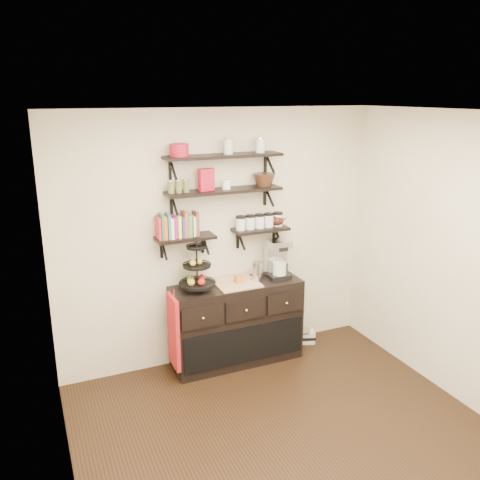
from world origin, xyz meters
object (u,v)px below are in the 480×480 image
sideboard (237,323)px  fruit_stand (197,273)px  radio (303,336)px  coffee_maker (277,259)px

sideboard → fruit_stand: size_ratio=2.59×
sideboard → radio: bearing=4.6°
radio → coffee_maker: bearing=-154.5°
sideboard → fruit_stand: (-0.43, 0.00, 0.63)m
fruit_stand → sideboard: bearing=-0.5°
fruit_stand → coffee_maker: 0.93m
sideboard → radio: size_ratio=4.70×
sideboard → fruit_stand: fruit_stand is taller
coffee_maker → radio: size_ratio=1.43×
coffee_maker → sideboard: bearing=-174.4°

